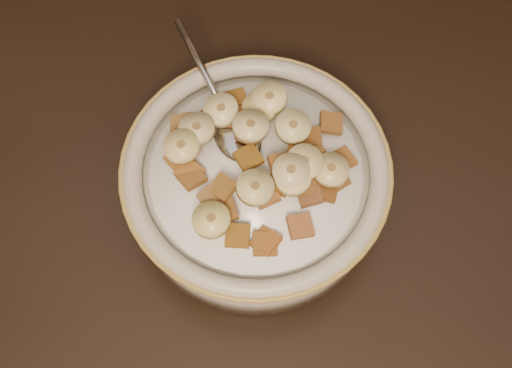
# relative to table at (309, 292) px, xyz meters

# --- Properties ---
(table) EXTENTS (1.43, 0.94, 0.04)m
(table) POSITION_rel_table_xyz_m (0.00, 0.00, 0.00)
(table) COLOR black
(table) RESTS_ON floor
(cereal_bowl) EXTENTS (0.23, 0.23, 0.05)m
(cereal_bowl) POSITION_rel_table_xyz_m (-0.06, 0.08, 0.05)
(cereal_bowl) COLOR #B2A890
(cereal_bowl) RESTS_ON table
(milk) EXTENTS (0.19, 0.19, 0.00)m
(milk) POSITION_rel_table_xyz_m (-0.06, 0.08, 0.07)
(milk) COLOR white
(milk) RESTS_ON cereal_bowl
(spoon) EXTENTS (0.06, 0.07, 0.01)m
(spoon) POSITION_rel_table_xyz_m (-0.08, 0.11, 0.08)
(spoon) COLOR #A4A4A6
(spoon) RESTS_ON cereal_bowl
(cereal_square_0) EXTENTS (0.03, 0.03, 0.01)m
(cereal_square_0) POSITION_rel_table_xyz_m (-0.09, 0.05, 0.09)
(cereal_square_0) COLOR brown
(cereal_square_0) RESTS_ON milk
(cereal_square_1) EXTENTS (0.03, 0.03, 0.01)m
(cereal_square_1) POSITION_rel_table_xyz_m (-0.13, 0.08, 0.08)
(cereal_square_1) COLOR brown
(cereal_square_1) RESTS_ON milk
(cereal_square_2) EXTENTS (0.02, 0.02, 0.01)m
(cereal_square_2) POSITION_rel_table_xyz_m (0.00, 0.07, 0.08)
(cereal_square_2) COLOR brown
(cereal_square_2) RESTS_ON milk
(cereal_square_3) EXTENTS (0.03, 0.03, 0.01)m
(cereal_square_3) POSITION_rel_table_xyz_m (-0.07, 0.08, 0.10)
(cereal_square_3) COLOR brown
(cereal_square_3) RESTS_ON milk
(cereal_square_4) EXTENTS (0.03, 0.03, 0.01)m
(cereal_square_4) POSITION_rel_table_xyz_m (0.01, 0.10, 0.08)
(cereal_square_4) COLOR #985728
(cereal_square_4) RESTS_ON milk
(cereal_square_5) EXTENTS (0.02, 0.02, 0.01)m
(cereal_square_5) POSITION_rel_table_xyz_m (-0.13, 0.12, 0.08)
(cereal_square_5) COLOR brown
(cereal_square_5) RESTS_ON milk
(cereal_square_6) EXTENTS (0.03, 0.03, 0.01)m
(cereal_square_6) POSITION_rel_table_xyz_m (-0.09, 0.15, 0.08)
(cereal_square_6) COLOR brown
(cereal_square_6) RESTS_ON milk
(cereal_square_7) EXTENTS (0.03, 0.03, 0.01)m
(cereal_square_7) POSITION_rel_table_xyz_m (0.01, 0.08, 0.08)
(cereal_square_7) COLOR brown
(cereal_square_7) RESTS_ON milk
(cereal_square_8) EXTENTS (0.02, 0.02, 0.01)m
(cereal_square_8) POSITION_rel_table_xyz_m (-0.02, 0.11, 0.09)
(cereal_square_8) COLOR brown
(cereal_square_8) RESTS_ON milk
(cereal_square_9) EXTENTS (0.03, 0.03, 0.01)m
(cereal_square_9) POSITION_rel_table_xyz_m (-0.04, 0.06, 0.09)
(cereal_square_9) COLOR brown
(cereal_square_9) RESTS_ON milk
(cereal_square_10) EXTENTS (0.03, 0.03, 0.01)m
(cereal_square_10) POSITION_rel_table_xyz_m (-0.02, 0.03, 0.08)
(cereal_square_10) COLOR #985B2B
(cereal_square_10) RESTS_ON milk
(cereal_square_11) EXTENTS (0.03, 0.03, 0.01)m
(cereal_square_11) POSITION_rel_table_xyz_m (-0.05, 0.05, 0.09)
(cereal_square_11) COLOR brown
(cereal_square_11) RESTS_ON milk
(cereal_square_12) EXTENTS (0.02, 0.02, 0.01)m
(cereal_square_12) POSITION_rel_table_xyz_m (-0.02, 0.09, 0.09)
(cereal_square_12) COLOR brown
(cereal_square_12) RESTS_ON milk
(cereal_square_13) EXTENTS (0.02, 0.02, 0.01)m
(cereal_square_13) POSITION_rel_table_xyz_m (0.00, 0.13, 0.08)
(cereal_square_13) COLOR brown
(cereal_square_13) RESTS_ON milk
(cereal_square_14) EXTENTS (0.02, 0.02, 0.01)m
(cereal_square_14) POSITION_rel_table_xyz_m (-0.07, 0.11, 0.09)
(cereal_square_14) COLOR brown
(cereal_square_14) RESTS_ON milk
(cereal_square_15) EXTENTS (0.03, 0.03, 0.01)m
(cereal_square_15) POSITION_rel_table_xyz_m (-0.01, 0.06, 0.08)
(cereal_square_15) COLOR brown
(cereal_square_15) RESTS_ON milk
(cereal_square_16) EXTENTS (0.03, 0.03, 0.01)m
(cereal_square_16) POSITION_rel_table_xyz_m (-0.08, 0.03, 0.09)
(cereal_square_16) COLOR brown
(cereal_square_16) RESTS_ON milk
(cereal_square_17) EXTENTS (0.03, 0.03, 0.01)m
(cereal_square_17) POSITION_rel_table_xyz_m (-0.01, 0.07, 0.09)
(cereal_square_17) COLOR brown
(cereal_square_17) RESTS_ON milk
(cereal_square_18) EXTENTS (0.02, 0.02, 0.01)m
(cereal_square_18) POSITION_rel_table_xyz_m (-0.04, 0.01, 0.08)
(cereal_square_18) COLOR brown
(cereal_square_18) RESTS_ON milk
(cereal_square_19) EXTENTS (0.02, 0.03, 0.01)m
(cereal_square_19) POSITION_rel_table_xyz_m (-0.03, 0.08, 0.09)
(cereal_square_19) COLOR brown
(cereal_square_19) RESTS_ON milk
(cereal_square_20) EXTENTS (0.03, 0.03, 0.01)m
(cereal_square_20) POSITION_rel_table_xyz_m (-0.01, 0.10, 0.09)
(cereal_square_20) COLOR olive
(cereal_square_20) RESTS_ON milk
(cereal_square_21) EXTENTS (0.02, 0.02, 0.01)m
(cereal_square_21) POSITION_rel_table_xyz_m (-0.07, 0.02, 0.08)
(cereal_square_21) COLOR brown
(cereal_square_21) RESTS_ON milk
(cereal_square_22) EXTENTS (0.03, 0.03, 0.01)m
(cereal_square_22) POSITION_rel_table_xyz_m (-0.11, 0.12, 0.08)
(cereal_square_22) COLOR brown
(cereal_square_22) RESTS_ON milk
(cereal_square_23) EXTENTS (0.03, 0.03, 0.01)m
(cereal_square_23) POSITION_rel_table_xyz_m (-0.04, 0.08, 0.10)
(cereal_square_23) COLOR brown
(cereal_square_23) RESTS_ON milk
(cereal_square_24) EXTENTS (0.03, 0.03, 0.01)m
(cereal_square_24) POSITION_rel_table_xyz_m (-0.11, 0.06, 0.08)
(cereal_square_24) COLOR brown
(cereal_square_24) RESTS_ON milk
(cereal_square_25) EXTENTS (0.03, 0.03, 0.01)m
(cereal_square_25) POSITION_rel_table_xyz_m (-0.08, 0.05, 0.09)
(cereal_square_25) COLOR #905D1D
(cereal_square_25) RESTS_ON milk
(cereal_square_26) EXTENTS (0.02, 0.02, 0.01)m
(cereal_square_26) POSITION_rel_table_xyz_m (-0.09, 0.13, 0.09)
(cereal_square_26) COLOR brown
(cereal_square_26) RESTS_ON milk
(cereal_square_27) EXTENTS (0.03, 0.03, 0.01)m
(cereal_square_27) POSITION_rel_table_xyz_m (-0.12, 0.07, 0.08)
(cereal_square_27) COLOR olive
(cereal_square_27) RESTS_ON milk
(cereal_square_28) EXTENTS (0.03, 0.03, 0.01)m
(cereal_square_28) POSITION_rel_table_xyz_m (-0.04, 0.02, 0.08)
(cereal_square_28) COLOR #9D501C
(cereal_square_28) RESTS_ON milk
(banana_slice_0) EXTENTS (0.04, 0.04, 0.01)m
(banana_slice_0) POSITION_rel_table_xyz_m (0.00, 0.08, 0.09)
(banana_slice_0) COLOR #DCC07F
(banana_slice_0) RESTS_ON milk
(banana_slice_1) EXTENTS (0.04, 0.04, 0.01)m
(banana_slice_1) POSITION_rel_table_xyz_m (-0.11, 0.10, 0.10)
(banana_slice_1) COLOR #D6C385
(banana_slice_1) RESTS_ON milk
(banana_slice_2) EXTENTS (0.04, 0.04, 0.01)m
(banana_slice_2) POSITION_rel_table_xyz_m (-0.07, 0.11, 0.11)
(banana_slice_2) COLOR #CCBF79
(banana_slice_2) RESTS_ON milk
(banana_slice_3) EXTENTS (0.04, 0.04, 0.01)m
(banana_slice_3) POSITION_rel_table_xyz_m (-0.06, 0.13, 0.09)
(banana_slice_3) COLOR tan
(banana_slice_3) RESTS_ON milk
(banana_slice_4) EXTENTS (0.04, 0.04, 0.01)m
(banana_slice_4) POSITION_rel_table_xyz_m (-0.02, 0.08, 0.10)
(banana_slice_4) COLOR #FFE392
(banana_slice_4) RESTS_ON milk
(banana_slice_5) EXTENTS (0.04, 0.04, 0.01)m
(banana_slice_5) POSITION_rel_table_xyz_m (-0.05, 0.14, 0.10)
(banana_slice_5) COLOR #ECC87A
(banana_slice_5) RESTS_ON milk
(banana_slice_6) EXTENTS (0.04, 0.04, 0.01)m
(banana_slice_6) POSITION_rel_table_xyz_m (-0.03, 0.07, 0.10)
(banana_slice_6) COLOR #FAE990
(banana_slice_6) RESTS_ON milk
(banana_slice_7) EXTENTS (0.03, 0.03, 0.01)m
(banana_slice_7) POSITION_rel_table_xyz_m (-0.03, 0.07, 0.10)
(banana_slice_7) COLOR beige
(banana_slice_7) RESTS_ON milk
(banana_slice_8) EXTENTS (0.04, 0.04, 0.01)m
(banana_slice_8) POSITION_rel_table_xyz_m (-0.09, 0.02, 0.10)
(banana_slice_8) COLOR #EADC78
(banana_slice_8) RESTS_ON milk
(banana_slice_9) EXTENTS (0.04, 0.04, 0.01)m
(banana_slice_9) POSITION_rel_table_xyz_m (-0.10, 0.13, 0.09)
(banana_slice_9) COLOR #FEF38F
(banana_slice_9) RESTS_ON milk
(banana_slice_10) EXTENTS (0.04, 0.04, 0.01)m
(banana_slice_10) POSITION_rel_table_xyz_m (-0.06, 0.05, 0.11)
(banana_slice_10) COLOR #EAD975
(banana_slice_10) RESTS_ON milk
(banana_slice_11) EXTENTS (0.04, 0.04, 0.01)m
(banana_slice_11) POSITION_rel_table_xyz_m (-0.12, 0.09, 0.10)
(banana_slice_11) COLOR #D6BF7E
(banana_slice_11) RESTS_ON milk
(banana_slice_12) EXTENTS (0.04, 0.04, 0.01)m
(banana_slice_12) POSITION_rel_table_xyz_m (-0.03, 0.12, 0.10)
(banana_slice_12) COLOR #E5D880
(banana_slice_12) RESTS_ON milk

